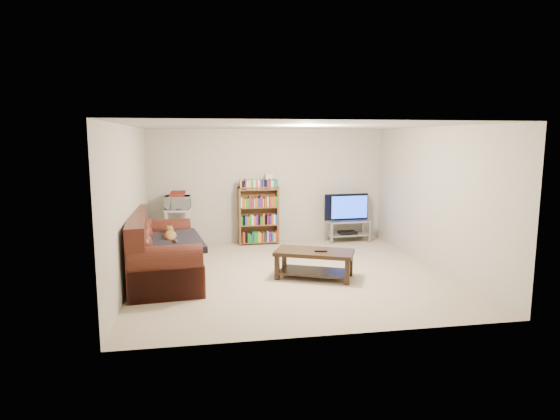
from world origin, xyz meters
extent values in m
plane|color=#CAB596|center=(0.00, 0.00, 0.00)|extent=(5.00, 5.00, 0.00)
plane|color=white|center=(0.00, 0.00, 2.40)|extent=(5.00, 5.00, 0.00)
plane|color=beige|center=(0.00, 2.50, 1.20)|extent=(5.00, 0.00, 5.00)
plane|color=beige|center=(0.00, -2.50, 1.20)|extent=(5.00, 0.00, 5.00)
plane|color=beige|center=(-2.50, 0.00, 1.20)|extent=(0.00, 5.00, 5.00)
plane|color=beige|center=(2.50, 0.00, 1.20)|extent=(0.00, 5.00, 5.00)
cube|color=#441911|center=(-2.02, 0.12, 0.23)|extent=(1.26, 2.51, 0.46)
cube|color=#441911|center=(-2.41, 0.09, 0.53)|extent=(0.48, 2.44, 1.01)
cube|color=#441911|center=(-1.92, -0.96, 0.29)|extent=(1.01, 0.33, 0.58)
cube|color=#441911|center=(-2.12, 1.21, 0.29)|extent=(1.01, 0.33, 0.58)
cube|color=black|center=(-1.91, -0.03, 0.59)|extent=(1.13, 1.36, 0.20)
cube|color=black|center=(0.33, -0.31, 0.41)|extent=(1.36, 1.05, 0.06)
cube|color=black|center=(0.33, -0.31, 0.10)|extent=(1.23, 0.95, 0.03)
cube|color=black|center=(-0.27, -0.31, 0.19)|extent=(0.09, 0.09, 0.38)
cube|color=black|center=(0.73, -0.76, 0.19)|extent=(0.09, 0.09, 0.38)
cube|color=black|center=(-0.07, 0.14, 0.19)|extent=(0.09, 0.09, 0.38)
cube|color=black|center=(0.93, -0.31, 0.19)|extent=(0.09, 0.09, 0.38)
cube|color=black|center=(0.41, -0.41, 0.45)|extent=(0.21, 0.11, 0.02)
cube|color=#999EA3|center=(1.69, 2.18, 0.44)|extent=(0.94, 0.47, 0.03)
cube|color=#999EA3|center=(1.69, 2.18, 0.15)|extent=(0.89, 0.45, 0.02)
cube|color=gray|center=(1.28, 1.98, 0.23)|extent=(0.05, 0.05, 0.46)
cube|color=gray|center=(2.13, 2.03, 0.23)|extent=(0.05, 0.05, 0.46)
cube|color=gray|center=(1.25, 2.33, 0.23)|extent=(0.05, 0.05, 0.46)
cube|color=gray|center=(2.11, 2.38, 0.23)|extent=(0.05, 0.05, 0.46)
imported|color=black|center=(1.69, 2.18, 0.74)|extent=(0.99, 0.19, 0.57)
cube|color=black|center=(1.69, 2.18, 0.19)|extent=(0.38, 0.28, 0.06)
cube|color=brown|center=(-0.64, 2.25, 0.61)|extent=(0.05, 0.26, 1.22)
cube|color=brown|center=(0.16, 2.27, 0.61)|extent=(0.05, 0.26, 1.22)
cube|color=brown|center=(-0.24, 2.26, 1.20)|extent=(0.85, 0.28, 0.03)
cube|color=maroon|center=(-0.42, 2.26, 1.25)|extent=(0.25, 0.19, 0.07)
cube|color=silver|center=(-1.88, 2.13, 0.78)|extent=(0.53, 0.41, 0.04)
cube|color=silver|center=(-1.88, 2.13, 0.30)|extent=(0.48, 0.37, 0.03)
cube|color=silver|center=(-2.10, 2.01, 0.38)|extent=(0.05, 0.05, 0.76)
cube|color=silver|center=(-1.68, 1.97, 0.38)|extent=(0.05, 0.05, 0.76)
cube|color=silver|center=(-2.08, 2.30, 0.38)|extent=(0.05, 0.05, 0.76)
cube|color=silver|center=(-1.66, 2.26, 0.38)|extent=(0.05, 0.05, 0.76)
imported|color=silver|center=(-1.88, 2.13, 0.94)|extent=(0.52, 0.38, 0.27)
cube|color=maroon|center=(-1.88, 2.13, 1.10)|extent=(0.31, 0.28, 0.05)
camera|label=1|loc=(-1.45, -7.34, 2.20)|focal=30.00mm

